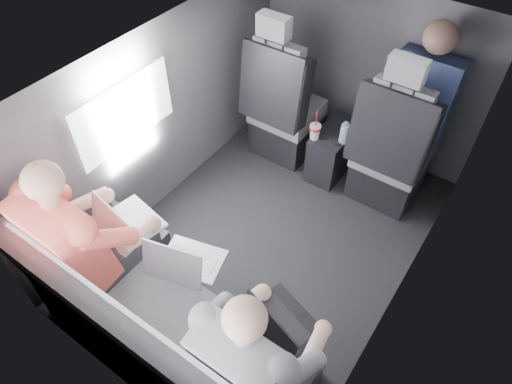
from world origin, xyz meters
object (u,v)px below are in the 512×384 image
Objects in this scene: passenger_rear_left at (92,239)px; passenger_rear_right at (260,355)px; laptop_black at (278,325)px; laptop_white at (125,222)px; center_console at (333,151)px; rear_bench at (161,334)px; front_seat_left at (283,113)px; laptop_silver at (186,261)px; passenger_front_right at (421,98)px; soda_cup at (315,131)px; front_seat_right at (390,156)px; water_bottle at (344,133)px.

passenger_rear_left reaches higher than passenger_rear_right.
laptop_white is at bearing 178.03° from laptop_black.
center_console is 1.94m from rear_bench.
laptop_silver is at bearing -75.24° from front_seat_left.
laptop_black is at bearing -58.49° from front_seat_left.
passenger_front_right is at bearing 15.44° from front_seat_left.
laptop_silver is (0.07, -1.49, 0.17)m from soda_cup.
laptop_black reaches higher than soda_cup.
front_seat_left is at bearing 89.32° from laptop_white.
center_console is at bearing 74.17° from laptop_white.
rear_bench is 0.43m from laptop_silver.
passenger_front_right reaches higher than laptop_black.
laptop_silver reaches higher than soda_cup.
front_seat_right reaches higher than soda_cup.
laptop_silver is (-0.02, 0.28, 0.32)m from rear_bench.
rear_bench is at bearing -31.41° from laptop_white.
front_seat_right is at bearing 93.86° from passenger_rear_right.
laptop_white and laptop_black have the same top height.
passenger_rear_right is at bearing -87.57° from passenger_front_right.
front_seat_left reaches higher than laptop_white.
water_bottle is at bearing 86.90° from rear_bench.
front_seat_right is 1.06× the size of passenger_rear_right.
rear_bench is at bearing -155.94° from laptop_black.
passenger_rear_left reaches higher than center_console.
laptop_white is at bearing -116.97° from passenger_front_right.
front_seat_right is 3.50× the size of laptop_white.
front_seat_left is 1.06× the size of passenger_rear_right.
passenger_front_right is (0.93, 0.26, 0.36)m from front_seat_left.
laptop_silver is at bearing -94.45° from water_bottle.
rear_bench is at bearing -90.00° from center_console.
passenger_front_right is at bearing 34.01° from soda_cup.
front_seat_left is at bearing 180.00° from front_seat_right.
passenger_rear_left is at bearing -179.94° from passenger_rear_right.
passenger_rear_right is 1.34× the size of passenger_front_right.
front_seat_right is 1.87m from laptop_white.
passenger_rear_left is (-0.07, -1.81, 0.24)m from front_seat_left.
front_seat_right is at bearing 76.69° from rear_bench.
front_seat_right is 2.64× the size of center_console.
rear_bench is 1.86m from water_bottle.
front_seat_left is 0.90m from front_seat_right.
front_seat_right is at bearing 60.36° from laptop_white.
passenger_rear_right reaches higher than rear_bench.
rear_bench is 1.27× the size of passenger_rear_left.
laptop_white is 0.99× the size of laptop_silver.
rear_bench reaches higher than laptop_silver.
water_bottle is at bearing -5.47° from front_seat_left.
rear_bench reaches higher than laptop_white.
rear_bench is (-0.45, -1.90, -0.09)m from front_seat_right.
laptop_black is 0.33× the size of passenger_rear_right.
laptop_white is at bearing 148.59° from rear_bench.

